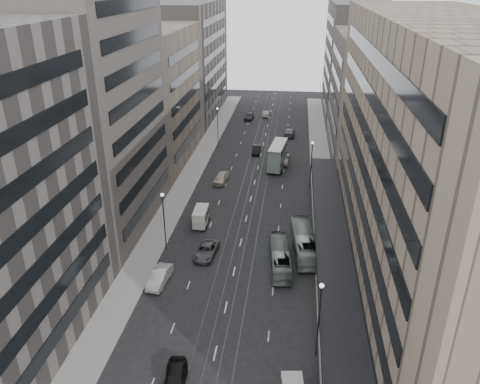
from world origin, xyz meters
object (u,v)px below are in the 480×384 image
at_px(double_decker, 278,155).
at_px(bus_near, 280,257).
at_px(bus_far, 304,242).
at_px(sedan_2, 206,251).
at_px(sedan_0, 175,379).
at_px(panel_van, 201,216).
at_px(sedan_1, 160,277).
at_px(pedestrian, 342,373).

bearing_deg(double_decker, bus_near, -80.09).
bearing_deg(bus_far, sedan_2, 4.63).
height_order(sedan_0, sedan_2, sedan_0).
bearing_deg(sedan_2, double_decker, 82.27).
relative_size(bus_near, bus_far, 0.88).
xyz_separation_m(double_decker, sedan_2, (-7.76, -32.25, -1.80)).
height_order(bus_near, panel_van, bus_near).
distance_m(sedan_1, pedestrian, 24.10).
distance_m(panel_van, sedan_1, 14.78).
height_order(panel_van, pedestrian, panel_van).
distance_m(bus_near, sedan_1, 15.02).
bearing_deg(bus_near, sedan_1, 14.66).
bearing_deg(sedan_2, sedan_1, -117.91).
distance_m(bus_near, double_decker, 33.66).
bearing_deg(sedan_1, double_decker, 77.80).
distance_m(double_decker, sedan_2, 33.22).
relative_size(double_decker, pedestrian, 4.30).
bearing_deg(sedan_1, bus_far, 33.09).
height_order(bus_near, double_decker, double_decker).
xyz_separation_m(bus_near, pedestrian, (6.33, -18.10, -0.16)).
bearing_deg(bus_far, pedestrian, 92.68).
bearing_deg(bus_far, bus_near, 45.68).
bearing_deg(sedan_1, sedan_0, -64.08).
relative_size(sedan_1, pedestrian, 2.48).
bearing_deg(double_decker, sedan_1, -100.70).
xyz_separation_m(bus_far, sedan_1, (-16.99, -9.00, -0.67)).
distance_m(sedan_0, pedestrian, 14.90).
xyz_separation_m(sedan_0, pedestrian, (14.75, 2.06, 0.35)).
bearing_deg(sedan_1, bus_near, 25.71).
bearing_deg(bus_near, sedan_0, 61.48).
relative_size(double_decker, sedan_2, 1.65).
relative_size(sedan_0, sedan_1, 0.96).
height_order(sedan_1, sedan_2, sedan_1).
bearing_deg(panel_van, pedestrian, -58.30).
bearing_deg(sedan_0, sedan_1, 102.93).
relative_size(sedan_2, pedestrian, 2.61).
relative_size(bus_near, sedan_1, 1.88).
distance_m(bus_near, panel_van, 15.17).
height_order(sedan_0, sedan_1, sedan_1).
bearing_deg(sedan_2, pedestrian, -44.77).
height_order(panel_van, sedan_1, panel_van).
height_order(sedan_1, pedestrian, pedestrian).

